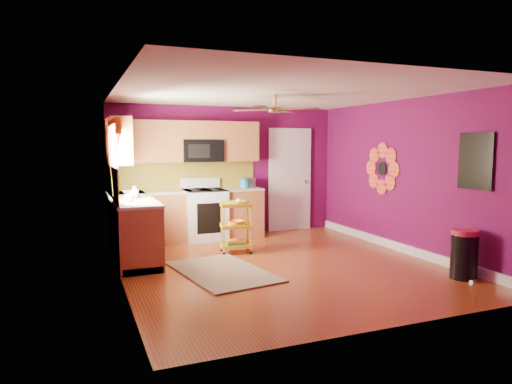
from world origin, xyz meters
name	(u,v)px	position (x,y,z in m)	size (l,w,h in m)	color
ground	(280,265)	(0.00, 0.00, 0.00)	(5.00, 5.00, 0.00)	maroon
room_envelope	(282,154)	(0.03, 0.00, 1.63)	(4.54, 5.04, 2.52)	#5F0A45
lower_cabinets	(165,222)	(-1.35, 1.82, 0.43)	(2.81, 2.31, 0.94)	brown
electric_range	(204,214)	(-0.55, 2.17, 0.48)	(0.76, 0.66, 1.13)	white
upper_cabinetry	(166,143)	(-1.24, 2.17, 1.80)	(2.80, 2.30, 1.26)	brown
left_window	(114,147)	(-2.22, 1.05, 1.74)	(0.08, 1.35, 1.08)	white
panel_door	(290,181)	(1.35, 2.47, 1.02)	(0.95, 0.11, 2.15)	white
right_wall_art	(420,166)	(2.23, -0.34, 1.44)	(0.04, 2.74, 1.04)	black
ceiling_fan	(275,109)	(0.00, 0.20, 2.29)	(1.01, 1.01, 0.26)	#BF8C3F
shag_rug	(222,272)	(-0.91, -0.06, 0.01)	(1.05, 1.72, 0.02)	#301E10
rolling_cart	(236,225)	(-0.34, 0.97, 0.46)	(0.55, 0.44, 0.89)	yellow
trash_can	(464,254)	(1.98, -1.51, 0.33)	(0.39, 0.40, 0.66)	black
teal_kettle	(245,184)	(0.26, 2.19, 1.02)	(0.18, 0.18, 0.21)	teal
toaster	(249,182)	(0.40, 2.33, 1.03)	(0.22, 0.15, 0.18)	beige
soap_bottle_a	(136,192)	(-1.88, 1.35, 1.03)	(0.08, 0.09, 0.18)	#EA3F72
soap_bottle_b	(134,192)	(-1.93, 1.22, 1.03)	(0.15, 0.15, 0.19)	white
counter_dish	(130,192)	(-1.92, 1.86, 0.97)	(0.26, 0.26, 0.06)	white
counter_cup	(129,198)	(-2.05, 0.79, 0.99)	(0.14, 0.14, 0.11)	white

